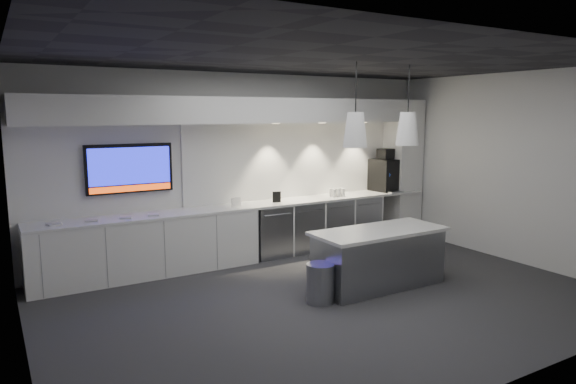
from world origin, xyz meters
TOP-DOWN VIEW (x-y plane):
  - floor at (0.00, 0.00)m, footprint 7.00×7.00m
  - ceiling at (0.00, 0.00)m, footprint 7.00×7.00m
  - wall_back at (0.00, 2.50)m, footprint 7.00×0.00m
  - wall_front at (0.00, -2.50)m, footprint 7.00×0.00m
  - wall_left at (-3.50, 0.00)m, footprint 0.00×7.00m
  - wall_right at (3.50, 0.00)m, footprint 0.00×7.00m
  - back_counter at (0.00, 2.17)m, footprint 6.80×0.65m
  - left_base_cabinets at (-1.75, 2.17)m, footprint 3.30×0.63m
  - fridge_unit_a at (0.25, 2.17)m, footprint 0.60×0.61m
  - fridge_unit_b at (0.88, 2.17)m, footprint 0.60×0.61m
  - fridge_unit_c at (1.51, 2.17)m, footprint 0.60×0.61m
  - fridge_unit_d at (2.14, 2.17)m, footprint 0.60×0.61m
  - backsplash at (1.20, 2.48)m, footprint 4.60×0.03m
  - soffit at (0.00, 2.20)m, footprint 6.90×0.60m
  - column at (3.20, 2.20)m, footprint 0.55×0.55m
  - wall_tv at (-1.90, 2.45)m, footprint 1.25×0.07m
  - island at (0.83, 0.08)m, footprint 1.88×0.81m
  - bin at (-0.20, -0.03)m, footprint 0.45×0.45m
  - coffee_machine at (2.77, 2.20)m, footprint 0.48×0.64m
  - sign_black at (0.39, 2.13)m, footprint 0.14×0.05m
  - sign_white at (-0.35, 2.13)m, footprint 0.18×0.07m
  - cup_cluster at (1.60, 2.11)m, footprint 0.26×0.17m
  - tray_a at (-3.00, 2.12)m, footprint 0.19×0.19m
  - tray_b at (-2.52, 2.13)m, footprint 0.19×0.19m
  - tray_c at (-2.07, 2.09)m, footprint 0.20×0.20m
  - tray_d at (-1.68, 2.08)m, footprint 0.20×0.20m
  - pendant_left at (0.39, 0.08)m, footprint 0.31×0.31m
  - pendant_right at (1.28, 0.08)m, footprint 0.31×0.31m

SIDE VIEW (x-z plane):
  - floor at x=0.00m, z-range 0.00..0.00m
  - bin at x=-0.20m, z-range 0.00..0.50m
  - island at x=0.83m, z-range 0.00..0.80m
  - fridge_unit_a at x=0.25m, z-range 0.00..0.85m
  - fridge_unit_b at x=0.88m, z-range 0.00..0.85m
  - fridge_unit_c at x=1.51m, z-range 0.00..0.85m
  - fridge_unit_d at x=2.14m, z-range 0.00..0.85m
  - left_base_cabinets at x=-1.75m, z-range 0.00..0.86m
  - back_counter at x=0.00m, z-range 0.86..0.90m
  - tray_a at x=-3.00m, z-range 0.90..0.92m
  - tray_b at x=-2.52m, z-range 0.90..0.92m
  - tray_c at x=-2.07m, z-range 0.90..0.92m
  - tray_d at x=-1.68m, z-range 0.90..0.92m
  - sign_white at x=-0.35m, z-range 0.90..1.04m
  - cup_cluster at x=1.60m, z-range 0.90..1.04m
  - sign_black at x=0.39m, z-range 0.90..1.08m
  - coffee_machine at x=2.77m, z-range 0.83..1.63m
  - column at x=3.20m, z-range 0.00..2.60m
  - wall_back at x=0.00m, z-range -2.00..5.00m
  - wall_front at x=0.00m, z-range -2.00..5.00m
  - wall_left at x=-3.50m, z-range -2.00..5.00m
  - wall_right at x=3.50m, z-range -2.00..5.00m
  - backsplash at x=1.20m, z-range 0.90..2.20m
  - wall_tv at x=-1.90m, z-range 1.20..1.92m
  - pendant_left at x=0.39m, z-range 1.58..2.73m
  - pendant_right at x=1.28m, z-range 1.58..2.73m
  - soffit at x=0.00m, z-range 2.20..2.60m
  - ceiling at x=0.00m, z-range 3.00..3.00m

